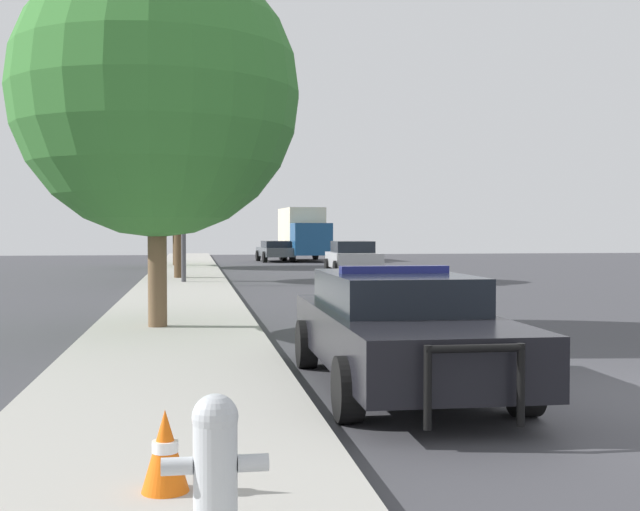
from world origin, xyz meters
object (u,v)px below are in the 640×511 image
at_px(tree_sidewalk_near, 156,94).
at_px(traffic_cone, 165,450).
at_px(box_truck, 303,233).
at_px(tree_sidewalk_far, 176,174).
at_px(police_car, 398,326).
at_px(fire_hydrant, 215,456).
at_px(car_background_oncoming, 353,257).
at_px(tree_sidewalk_mid, 179,141).
at_px(traffic_light, 219,175).
at_px(car_background_distant, 275,250).

height_order(tree_sidewalk_near, traffic_cone, tree_sidewalk_near).
height_order(box_truck, tree_sidewalk_far, tree_sidewalk_far).
relative_size(box_truck, traffic_cone, 12.86).
xyz_separation_m(police_car, fire_hydrant, (-2.26, -4.51, -0.18)).
bearing_deg(police_car, car_background_oncoming, -99.40).
xyz_separation_m(box_truck, tree_sidewalk_mid, (-7.31, -19.62, 3.44)).
relative_size(car_background_oncoming, tree_sidewalk_near, 0.60).
bearing_deg(traffic_light, fire_hydrant, -91.86).
distance_m(box_truck, tree_sidewalk_far, 11.88).
distance_m(fire_hydrant, box_truck, 45.55).
distance_m(traffic_light, tree_sidewalk_mid, 3.22).
distance_m(car_background_oncoming, car_background_distant, 15.69).
bearing_deg(traffic_light, police_car, -85.28).
bearing_deg(traffic_cone, car_background_distant, 83.24).
bearing_deg(fire_hydrant, tree_sidewalk_far, 91.52).
bearing_deg(fire_hydrant, car_background_distant, 83.75).
xyz_separation_m(tree_sidewalk_far, traffic_cone, (0.65, -35.75, -4.31)).
bearing_deg(tree_sidewalk_near, fire_hydrant, -85.67).
bearing_deg(traffic_cone, traffic_light, 87.28).
xyz_separation_m(traffic_light, tree_sidewalk_far, (-1.71, 13.55, 0.97)).
relative_size(tree_sidewalk_mid, tree_sidewalk_near, 1.13).
xyz_separation_m(fire_hydrant, tree_sidewalk_mid, (-0.62, 25.43, 4.64)).
bearing_deg(car_background_oncoming, police_car, 81.41).
height_order(police_car, tree_sidewalk_far, tree_sidewalk_far).
bearing_deg(tree_sidewalk_far, box_truck, 48.34).
xyz_separation_m(car_background_oncoming, traffic_cone, (-6.78, -27.45, -0.35)).
relative_size(police_car, box_truck, 0.75).
bearing_deg(car_background_oncoming, traffic_light, 44.02).
bearing_deg(tree_sidewalk_mid, fire_hydrant, -88.60).
distance_m(fire_hydrant, traffic_cone, 0.77).
relative_size(traffic_light, tree_sidewalk_far, 0.68).
bearing_deg(traffic_cone, box_truck, 81.04).
distance_m(fire_hydrant, tree_sidewalk_near, 10.74).
relative_size(car_background_oncoming, box_truck, 0.58).
xyz_separation_m(traffic_light, car_background_distant, (4.05, 20.84, -3.07)).
xyz_separation_m(police_car, car_background_oncoming, (4.21, 23.63, 0.03)).
height_order(fire_hydrant, tree_sidewalk_far, tree_sidewalk_far).
relative_size(car_background_distant, traffic_cone, 8.24).
bearing_deg(car_background_distant, police_car, -97.51).
distance_m(traffic_light, car_background_distant, 21.45).
bearing_deg(tree_sidewalk_far, tree_sidewalk_mid, -88.22).
relative_size(car_background_oncoming, car_background_distant, 0.91).
xyz_separation_m(fire_hydrant, tree_sidewalk_near, (-0.76, 10.03, 3.75)).
bearing_deg(box_truck, traffic_cone, 78.79).
bearing_deg(tree_sidewalk_near, car_background_distant, 80.65).
distance_m(tree_sidewalk_near, traffic_cone, 10.13).
bearing_deg(box_truck, tree_sidewalk_far, 46.09).
bearing_deg(car_background_distant, tree_sidewalk_mid, -110.30).
bearing_deg(tree_sidewalk_near, traffic_light, 83.33).
distance_m(tree_sidewalk_far, tree_sidewalk_near, 26.42).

